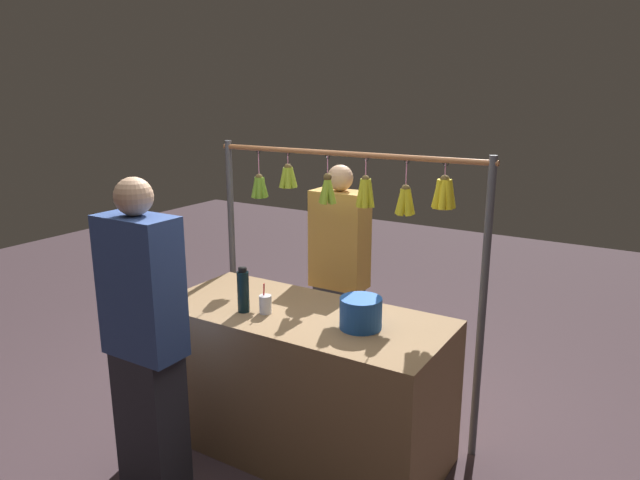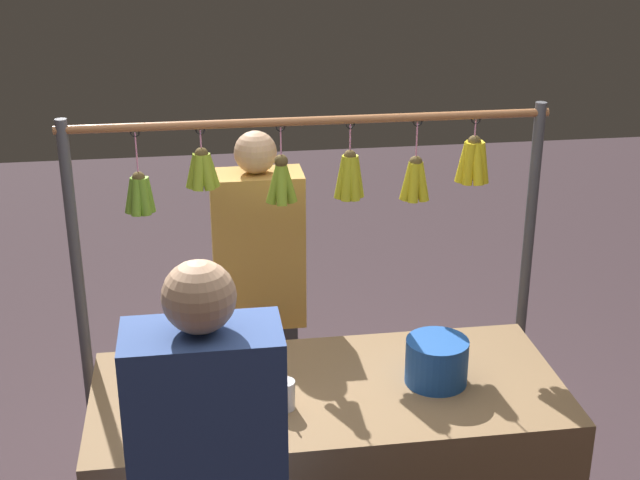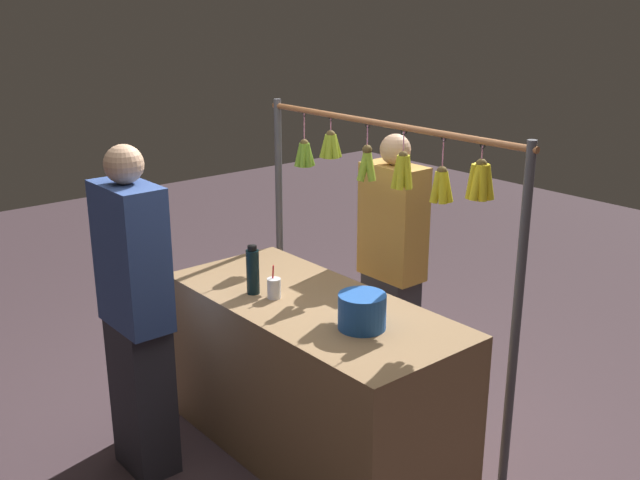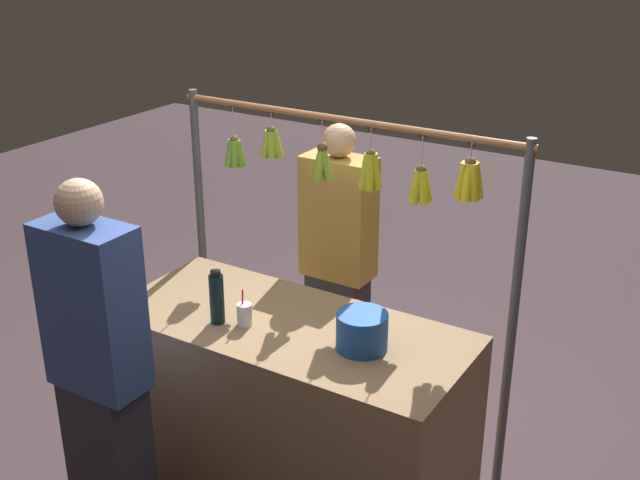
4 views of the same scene
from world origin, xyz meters
name	(u,v)px [view 1 (image 1 of 4)]	position (x,y,z in m)	size (l,w,h in m)	color
ground_plane	(302,446)	(0.00, 0.00, 0.00)	(12.00, 12.00, 0.00)	#453439
market_counter	(302,381)	(0.00, 0.00, 0.43)	(1.69, 0.75, 0.87)	olive
display_rack	(347,225)	(-0.03, -0.47, 1.29)	(1.85, 0.14, 1.76)	#4C4C51
water_bottle	(243,291)	(0.29, 0.16, 0.99)	(0.07, 0.07, 0.26)	black
blue_bucket	(361,313)	(-0.39, 0.02, 0.95)	(0.23, 0.23, 0.17)	#1F54AE
drink_cup	(265,304)	(0.17, 0.11, 0.92)	(0.07, 0.07, 0.17)	silver
vendor_person	(339,282)	(0.18, -0.76, 0.80)	(0.38, 0.21, 1.62)	#2D2D38
customer_person	(146,347)	(0.44, 0.75, 0.84)	(0.40, 0.22, 1.70)	#2D2D38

